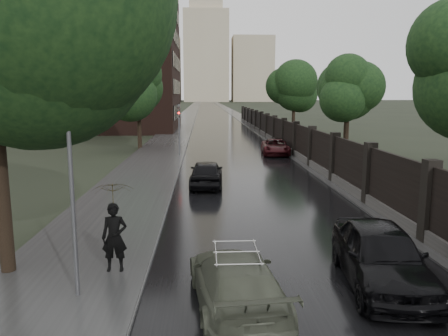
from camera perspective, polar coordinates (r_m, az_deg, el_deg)
The scene contains 17 objects.
ground at distance 9.63m, azimuth 13.47°, elevation -19.82°, with size 800.00×800.00×0.00m, color black.
road at distance 198.11m, azimuth -2.05°, elevation 8.17°, with size 8.00×420.00×0.02m, color black.
sidewalk_left at distance 198.13m, azimuth -3.80°, elevation 8.18°, with size 4.00×420.00×0.16m, color #2D2D2D.
verge_right at distance 198.26m, azimuth -0.44°, elevation 8.19°, with size 3.00×420.00×0.08m, color #2D2D2D.
fence_right at distance 40.84m, azimuth 7.29°, elevation 4.30°, with size 0.45×75.72×2.70m.
tree_left_far at distance 38.44m, azimuth -11.15°, elevation 10.19°, with size 4.25×4.25×7.39m.
tree_right_b at distance 31.66m, azimuth 15.89°, elevation 9.66°, with size 4.08×4.08×7.01m.
tree_right_c at distance 49.07m, azimuth 9.14°, elevation 9.72°, with size 4.08×4.08×7.01m.
lamp_post at distance 10.17m, azimuth -19.27°, elevation -2.41°, with size 0.25×0.12×5.11m.
traffic_light at distance 33.16m, azimuth -5.88°, elevation 5.53°, with size 0.16×0.32×4.00m.
brick_building at distance 62.24m, azimuth -17.70°, elevation 13.99°, with size 24.00×18.00×20.00m, color black.
stalinist_tower at distance 309.89m, azimuth -2.36°, elevation 15.76°, with size 92.00×30.00×159.00m.
volga_sedan at distance 9.85m, azimuth 1.62°, elevation -14.68°, with size 1.80×4.43×1.28m, color #4C5141.
hatchback_left at distance 22.46m, azimuth -2.31°, elevation -0.69°, with size 1.65×4.11×1.40m, color black.
car_right_near at distance 11.63m, azimuth 19.80°, elevation -10.65°, with size 1.84×4.57×1.56m, color black.
car_right_far at distance 34.74m, azimuth 6.75°, elevation 2.76°, with size 2.07×4.49×1.25m, color black.
pedestrian_umbrella at distance 11.47m, azimuth -14.31°, elevation -4.15°, with size 1.06×1.08×2.81m.
Camera 1 is at (-2.50, -8.04, 4.68)m, focal length 35.00 mm.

